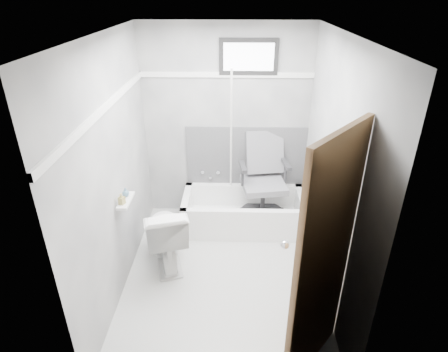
{
  "coord_description": "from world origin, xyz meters",
  "views": [
    {
      "loc": [
        0.09,
        -3.03,
        2.74
      ],
      "look_at": [
        0.0,
        0.35,
        1.0
      ],
      "focal_mm": 30.0,
      "sensor_mm": 36.0,
      "label": 1
    }
  ],
  "objects_px": {
    "door": "(374,297)",
    "soap_bottle_a": "(122,199)",
    "soap_bottle_b": "(126,192)",
    "toilet": "(165,234)",
    "bathtub": "(244,211)",
    "office_chair": "(264,179)"
  },
  "relations": [
    {
      "from": "door",
      "to": "soap_bottle_a",
      "type": "distance_m",
      "value": 2.27
    },
    {
      "from": "soap_bottle_a",
      "to": "soap_bottle_b",
      "type": "relative_size",
      "value": 1.34
    },
    {
      "from": "toilet",
      "to": "soap_bottle_b",
      "type": "height_order",
      "value": "soap_bottle_b"
    },
    {
      "from": "bathtub",
      "to": "office_chair",
      "type": "relative_size",
      "value": 1.44
    },
    {
      "from": "office_chair",
      "to": "toilet",
      "type": "distance_m",
      "value": 1.36
    },
    {
      "from": "toilet",
      "to": "soap_bottle_b",
      "type": "xyz_separation_m",
      "value": [
        -0.32,
        -0.14,
        0.59
      ]
    },
    {
      "from": "toilet",
      "to": "door",
      "type": "relative_size",
      "value": 0.38
    },
    {
      "from": "bathtub",
      "to": "soap_bottle_a",
      "type": "height_order",
      "value": "soap_bottle_a"
    },
    {
      "from": "bathtub",
      "to": "office_chair",
      "type": "bearing_deg",
      "value": 11.95
    },
    {
      "from": "bathtub",
      "to": "soap_bottle_b",
      "type": "relative_size",
      "value": 17.5
    },
    {
      "from": "bathtub",
      "to": "soap_bottle_a",
      "type": "relative_size",
      "value": 13.07
    },
    {
      "from": "bathtub",
      "to": "soap_bottle_a",
      "type": "bearing_deg",
      "value": -139.39
    },
    {
      "from": "door",
      "to": "soap_bottle_b",
      "type": "bearing_deg",
      "value": 144.95
    },
    {
      "from": "soap_bottle_a",
      "to": "door",
      "type": "bearing_deg",
      "value": -32.15
    },
    {
      "from": "toilet",
      "to": "bathtub",
      "type": "bearing_deg",
      "value": -155.39
    },
    {
      "from": "office_chair",
      "to": "soap_bottle_a",
      "type": "height_order",
      "value": "office_chair"
    },
    {
      "from": "soap_bottle_b",
      "to": "bathtub",
      "type": "bearing_deg",
      "value": 36.42
    },
    {
      "from": "office_chair",
      "to": "bathtub",
      "type": "bearing_deg",
      "value": -177.0
    },
    {
      "from": "door",
      "to": "soap_bottle_b",
      "type": "distance_m",
      "value": 2.35
    },
    {
      "from": "soap_bottle_b",
      "to": "office_chair",
      "type": "bearing_deg",
      "value": 33.0
    },
    {
      "from": "soap_bottle_a",
      "to": "soap_bottle_b",
      "type": "bearing_deg",
      "value": 90.0
    },
    {
      "from": "door",
      "to": "office_chair",
      "type": "bearing_deg",
      "value": 102.81
    }
  ]
}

